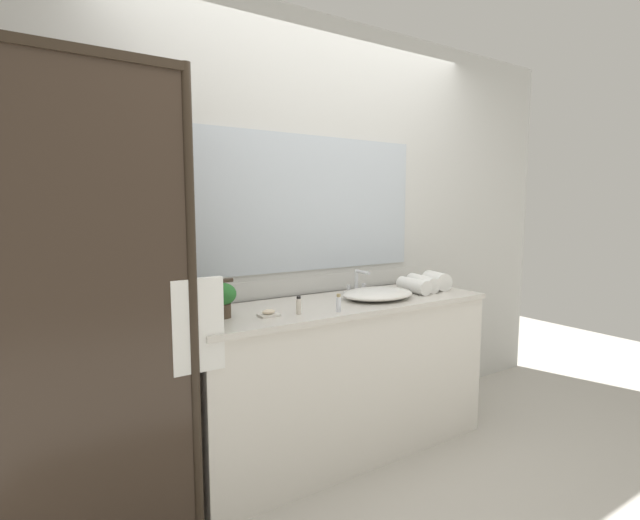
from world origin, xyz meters
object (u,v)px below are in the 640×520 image
Objects in this scene: amenity_bottle_shampoo at (339,303)px; rolled_towel_near_edge at (436,281)px; potted_plant at (221,297)px; rolled_towel_middle at (422,283)px; faucet at (357,285)px; rolled_towel_far_edge at (414,286)px; amenity_bottle_lotion at (299,306)px; sink_basin at (378,294)px; soap_dish at (269,314)px.

rolled_towel_near_edge is at bearing 11.71° from amenity_bottle_shampoo.
potted_plant reaches higher than rolled_towel_middle.
faucet reaches higher than rolled_towel_middle.
rolled_towel_middle is 0.11m from rolled_towel_far_edge.
faucet reaches higher than amenity_bottle_lotion.
rolled_towel_near_edge is at bearing -17.11° from faucet.
amenity_bottle_shampoo is 0.39× the size of rolled_towel_far_edge.
rolled_towel_far_edge is (0.31, -0.18, -0.01)m from faucet.
rolled_towel_middle reaches higher than rolled_towel_far_edge.
rolled_towel_near_edge is 0.22m from rolled_towel_far_edge.
sink_basin is 0.31m from rolled_towel_far_edge.
rolled_towel_near_edge is at bearing 6.30° from amenity_bottle_lotion.
rolled_towel_middle is at bearing 14.46° from amenity_bottle_shampoo.
amenity_bottle_shampoo is 0.73m from rolled_towel_far_edge.
rolled_towel_far_edge is (-0.11, -0.03, -0.00)m from rolled_towel_middle.
potted_plant is at bearing 158.24° from amenity_bottle_lotion.
amenity_bottle_lotion reaches higher than soap_dish.
potted_plant is at bearing -171.26° from faucet.
potted_plant is 1.26m from rolled_towel_far_edge.
amenity_bottle_shampoo is 0.50× the size of rolled_towel_near_edge.
sink_basin is 0.43m from amenity_bottle_shampoo.
soap_dish is at bearing -161.44° from faucet.
amenity_bottle_shampoo is at bearing -18.78° from amenity_bottle_lotion.
faucet is 0.65× the size of rolled_towel_middle.
soap_dish is at bearing 166.15° from amenity_bottle_lotion.
sink_basin is at bearing -176.47° from rolled_towel_near_edge.
soap_dish is 0.41× the size of rolled_towel_far_edge.
rolled_towel_near_edge is (1.48, -0.02, -0.04)m from potted_plant.
sink_basin is at bearing -90.00° from faucet.
amenity_bottle_lotion reaches higher than sink_basin.
amenity_bottle_lotion is (0.35, -0.14, -0.06)m from potted_plant.
rolled_towel_near_edge is at bearing 3.53° from sink_basin.
amenity_bottle_lotion and rolled_towel_far_edge have the same top height.
rolled_towel_far_edge is (0.91, 0.11, 0.00)m from amenity_bottle_lotion.
amenity_bottle_shampoo is at bearing -158.09° from sink_basin.
rolled_towel_far_edge is at bearing 6.94° from amenity_bottle_lotion.
amenity_bottle_lotion is at bearing -173.06° from rolled_towel_far_edge.
rolled_towel_near_edge reaches higher than amenity_bottle_shampoo.
rolled_towel_far_edge is at bearing -29.72° from faucet.
faucet is 0.79m from soap_dish.
soap_dish is 1.06× the size of amenity_bottle_shampoo.
faucet is at bearing 41.89° from amenity_bottle_shampoo.
rolled_towel_middle is (1.17, 0.11, 0.04)m from soap_dish.
rolled_towel_middle reaches higher than amenity_bottle_shampoo.
amenity_bottle_shampoo is (0.55, -0.21, -0.06)m from potted_plant.
potted_plant reaches higher than rolled_towel_far_edge.
rolled_towel_far_edge is at bearing 14.13° from amenity_bottle_shampoo.
amenity_bottle_lotion is at bearing -154.22° from faucet.
rolled_towel_near_edge reaches higher than amenity_bottle_lotion.
potted_plant is 0.92× the size of rolled_towel_near_edge.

